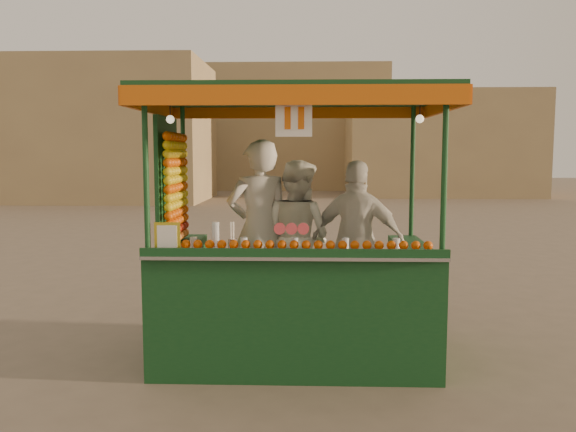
{
  "coord_description": "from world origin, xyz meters",
  "views": [
    {
      "loc": [
        0.49,
        -5.83,
        2.05
      ],
      "look_at": [
        0.29,
        0.02,
        1.43
      ],
      "focal_mm": 36.6,
      "sensor_mm": 36.0,
      "label": 1
    }
  ],
  "objects_px": {
    "vendor_left": "(259,229)",
    "vendor_middle": "(297,238)",
    "juice_cart": "(288,275)",
    "vendor_right": "(357,241)"
  },
  "relations": [
    {
      "from": "vendor_left",
      "to": "vendor_right",
      "type": "bearing_deg",
      "value": 154.67
    },
    {
      "from": "juice_cart",
      "to": "vendor_right",
      "type": "bearing_deg",
      "value": 25.58
    },
    {
      "from": "vendor_left",
      "to": "vendor_right",
      "type": "height_order",
      "value": "vendor_left"
    },
    {
      "from": "vendor_left",
      "to": "vendor_middle",
      "type": "relative_size",
      "value": 1.13
    },
    {
      "from": "vendor_left",
      "to": "vendor_right",
      "type": "xyz_separation_m",
      "value": [
        1.03,
        -0.09,
        -0.11
      ]
    },
    {
      "from": "juice_cart",
      "to": "vendor_right",
      "type": "relative_size",
      "value": 1.75
    },
    {
      "from": "vendor_left",
      "to": "vendor_middle",
      "type": "distance_m",
      "value": 0.43
    },
    {
      "from": "vendor_left",
      "to": "vendor_middle",
      "type": "xyz_separation_m",
      "value": [
        0.4,
        0.11,
        -0.11
      ]
    },
    {
      "from": "juice_cart",
      "to": "vendor_right",
      "type": "xyz_separation_m",
      "value": [
        0.71,
        0.34,
        0.29
      ]
    },
    {
      "from": "vendor_left",
      "to": "vendor_middle",
      "type": "bearing_deg",
      "value": 175.57
    }
  ]
}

